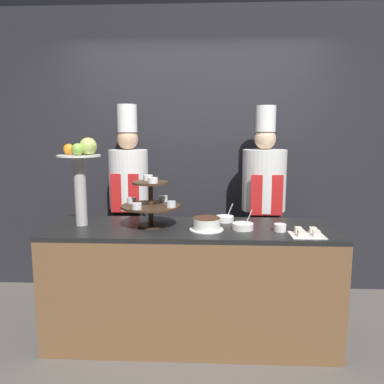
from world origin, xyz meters
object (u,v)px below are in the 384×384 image
at_px(cake_square_tray, 307,233).
at_px(cup_white, 280,228).
at_px(fruit_pedestal, 81,168).
at_px(serving_bowl_near, 243,226).
at_px(serving_bowl_far, 225,219).
at_px(chef_left, 129,196).
at_px(cake_round, 206,224).
at_px(chef_center_left, 263,199).
at_px(tiered_stand, 151,202).

bearing_deg(cake_square_tray, cup_white, 146.44).
relative_size(fruit_pedestal, serving_bowl_near, 4.32).
bearing_deg(fruit_pedestal, cup_white, -4.53).
distance_m(serving_bowl_far, chef_left, 0.99).
bearing_deg(chef_left, cake_square_tray, -31.33).
relative_size(serving_bowl_far, chef_left, 0.08).
distance_m(fruit_pedestal, cake_round, 1.03).
relative_size(cake_square_tray, serving_bowl_far, 1.54).
relative_size(cup_white, cake_square_tray, 0.38).
relative_size(serving_bowl_near, chef_left, 0.08).
distance_m(cake_square_tray, chef_left, 1.66).
relative_size(cake_square_tray, chef_center_left, 0.12).
bearing_deg(cake_square_tray, serving_bowl_near, 160.70).
xyz_separation_m(chef_left, chef_center_left, (1.24, -0.00, -0.02)).
bearing_deg(cup_white, serving_bowl_far, 143.15).
bearing_deg(cup_white, fruit_pedestal, 175.47).
xyz_separation_m(cup_white, serving_bowl_far, (-0.38, 0.29, -0.00)).
xyz_separation_m(fruit_pedestal, cake_square_tray, (1.63, -0.23, -0.42)).
xyz_separation_m(tiered_stand, cake_square_tray, (1.11, -0.20, -0.17)).
xyz_separation_m(serving_bowl_near, chef_left, (-0.99, 0.71, 0.10)).
relative_size(serving_bowl_far, chef_center_left, 0.08).
distance_m(cake_square_tray, serving_bowl_far, 0.68).
distance_m(fruit_pedestal, chef_center_left, 1.62).
xyz_separation_m(cup_white, chef_left, (-1.25, 0.75, 0.10)).
bearing_deg(serving_bowl_near, chef_center_left, 70.83).
xyz_separation_m(cake_round, serving_bowl_near, (0.27, 0.03, -0.02)).
relative_size(tiered_stand, fruit_pedestal, 0.67).
bearing_deg(cake_round, serving_bowl_far, 62.24).
bearing_deg(chef_left, serving_bowl_far, -28.22).
height_order(cake_round, cake_square_tray, cake_round).
xyz_separation_m(cake_round, chef_center_left, (0.51, 0.74, 0.06)).
xyz_separation_m(tiered_stand, cake_round, (0.42, -0.08, -0.15)).
bearing_deg(chef_left, tiered_stand, -65.02).
bearing_deg(chef_left, chef_center_left, -0.00).
bearing_deg(tiered_stand, chef_left, 114.98).
relative_size(cup_white, serving_bowl_far, 0.59).
height_order(fruit_pedestal, cake_round, fruit_pedestal).
bearing_deg(chef_left, serving_bowl_near, -35.75).
height_order(fruit_pedestal, serving_bowl_far, fruit_pedestal).
distance_m(cake_round, cup_white, 0.53).
distance_m(cup_white, chef_left, 1.47).
xyz_separation_m(fruit_pedestal, serving_bowl_far, (1.09, 0.17, -0.42)).
distance_m(cake_square_tray, serving_bowl_near, 0.45).
bearing_deg(chef_center_left, chef_left, 180.00).
distance_m(cake_square_tray, chef_center_left, 0.89).
distance_m(serving_bowl_near, chef_left, 1.23).
xyz_separation_m(cake_square_tray, serving_bowl_near, (-0.43, 0.15, 0.01)).
bearing_deg(cake_round, cake_square_tray, -9.99).
bearing_deg(chef_center_left, serving_bowl_far, -128.36).
distance_m(tiered_stand, serving_bowl_far, 0.62).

